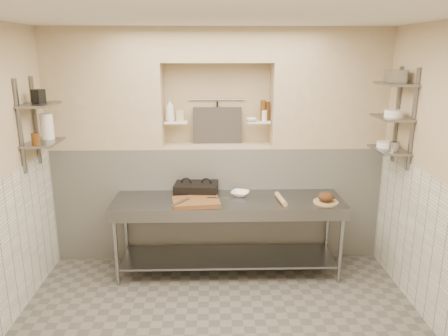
{
  "coord_description": "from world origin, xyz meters",
  "views": [
    {
      "loc": [
        -0.06,
        -3.49,
        2.53
      ],
      "look_at": [
        0.06,
        0.9,
        1.35
      ],
      "focal_mm": 35.0,
      "sensor_mm": 36.0,
      "label": 1
    }
  ],
  "objects_px": {
    "jug_left": "(47,126)",
    "mixing_bowl": "(240,193)",
    "panini_press": "(196,189)",
    "bread_loaf": "(326,197)",
    "cutting_board": "(196,202)",
    "bottle_soap": "(170,110)",
    "bowl_alcove": "(251,120)",
    "prep_table": "(228,221)",
    "rolling_pin": "(281,199)"
  },
  "relations": [
    {
      "from": "jug_left",
      "to": "mixing_bowl",
      "type": "bearing_deg",
      "value": 3.78
    },
    {
      "from": "panini_press",
      "to": "jug_left",
      "type": "distance_m",
      "value": 1.78
    },
    {
      "from": "jug_left",
      "to": "bread_loaf",
      "type": "bearing_deg",
      "value": -2.51
    },
    {
      "from": "cutting_board",
      "to": "bottle_soap",
      "type": "height_order",
      "value": "bottle_soap"
    },
    {
      "from": "bowl_alcove",
      "to": "bottle_soap",
      "type": "bearing_deg",
      "value": 178.51
    },
    {
      "from": "prep_table",
      "to": "bread_loaf",
      "type": "relative_size",
      "value": 14.45
    },
    {
      "from": "prep_table",
      "to": "panini_press",
      "type": "xyz_separation_m",
      "value": [
        -0.37,
        0.22,
        0.33
      ]
    },
    {
      "from": "bottle_soap",
      "to": "bowl_alcove",
      "type": "distance_m",
      "value": 0.98
    },
    {
      "from": "prep_table",
      "to": "bread_loaf",
      "type": "bearing_deg",
      "value": -6.64
    },
    {
      "from": "bowl_alcove",
      "to": "cutting_board",
      "type": "bearing_deg",
      "value": -135.19
    },
    {
      "from": "mixing_bowl",
      "to": "bottle_soap",
      "type": "bearing_deg",
      "value": 154.02
    },
    {
      "from": "panini_press",
      "to": "jug_left",
      "type": "height_order",
      "value": "jug_left"
    },
    {
      "from": "cutting_board",
      "to": "mixing_bowl",
      "type": "relative_size",
      "value": 2.46
    },
    {
      "from": "rolling_pin",
      "to": "jug_left",
      "type": "relative_size",
      "value": 1.36
    },
    {
      "from": "cutting_board",
      "to": "rolling_pin",
      "type": "xyz_separation_m",
      "value": [
        0.95,
        0.06,
        0.01
      ]
    },
    {
      "from": "jug_left",
      "to": "prep_table",
      "type": "bearing_deg",
      "value": -0.21
    },
    {
      "from": "cutting_board",
      "to": "jug_left",
      "type": "bearing_deg",
      "value": 175.11
    },
    {
      "from": "prep_table",
      "to": "cutting_board",
      "type": "relative_size",
      "value": 5.08
    },
    {
      "from": "rolling_pin",
      "to": "bread_loaf",
      "type": "bearing_deg",
      "value": -6.5
    },
    {
      "from": "cutting_board",
      "to": "mixing_bowl",
      "type": "height_order",
      "value": "mixing_bowl"
    },
    {
      "from": "prep_table",
      "to": "rolling_pin",
      "type": "xyz_separation_m",
      "value": [
        0.59,
        -0.07,
        0.29
      ]
    },
    {
      "from": "cutting_board",
      "to": "panini_press",
      "type": "bearing_deg",
      "value": 91.29
    },
    {
      "from": "prep_table",
      "to": "bottle_soap",
      "type": "height_order",
      "value": "bottle_soap"
    },
    {
      "from": "mixing_bowl",
      "to": "bread_loaf",
      "type": "bearing_deg",
      "value": -16.14
    },
    {
      "from": "bread_loaf",
      "to": "jug_left",
      "type": "bearing_deg",
      "value": 177.49
    },
    {
      "from": "bottle_soap",
      "to": "bowl_alcove",
      "type": "bearing_deg",
      "value": -1.49
    },
    {
      "from": "prep_table",
      "to": "jug_left",
      "type": "xyz_separation_m",
      "value": [
        -1.95,
        0.01,
        1.11
      ]
    },
    {
      "from": "mixing_bowl",
      "to": "panini_press",
      "type": "bearing_deg",
      "value": 172.08
    },
    {
      "from": "rolling_pin",
      "to": "bread_loaf",
      "type": "height_order",
      "value": "bread_loaf"
    },
    {
      "from": "prep_table",
      "to": "cutting_board",
      "type": "distance_m",
      "value": 0.48
    },
    {
      "from": "panini_press",
      "to": "mixing_bowl",
      "type": "bearing_deg",
      "value": -2.93
    },
    {
      "from": "mixing_bowl",
      "to": "bread_loaf",
      "type": "height_order",
      "value": "bread_loaf"
    },
    {
      "from": "mixing_bowl",
      "to": "bread_loaf",
      "type": "relative_size",
      "value": 1.16
    },
    {
      "from": "mixing_bowl",
      "to": "cutting_board",
      "type": "bearing_deg",
      "value": -151.42
    },
    {
      "from": "prep_table",
      "to": "mixing_bowl",
      "type": "distance_m",
      "value": 0.35
    },
    {
      "from": "panini_press",
      "to": "rolling_pin",
      "type": "distance_m",
      "value": 1.0
    },
    {
      "from": "bowl_alcove",
      "to": "jug_left",
      "type": "distance_m",
      "value": 2.31
    },
    {
      "from": "bottle_soap",
      "to": "panini_press",
      "type": "bearing_deg",
      "value": -46.58
    },
    {
      "from": "panini_press",
      "to": "bread_loaf",
      "type": "distance_m",
      "value": 1.49
    },
    {
      "from": "bread_loaf",
      "to": "cutting_board",
      "type": "bearing_deg",
      "value": -179.86
    },
    {
      "from": "bowl_alcove",
      "to": "jug_left",
      "type": "bearing_deg",
      "value": -167.09
    },
    {
      "from": "prep_table",
      "to": "mixing_bowl",
      "type": "bearing_deg",
      "value": 45.54
    },
    {
      "from": "bottle_soap",
      "to": "jug_left",
      "type": "xyz_separation_m",
      "value": [
        -1.27,
        -0.54,
        -0.1
      ]
    },
    {
      "from": "bottle_soap",
      "to": "bread_loaf",
      "type": "bearing_deg",
      "value": -20.91
    },
    {
      "from": "panini_press",
      "to": "bottle_soap",
      "type": "height_order",
      "value": "bottle_soap"
    },
    {
      "from": "mixing_bowl",
      "to": "jug_left",
      "type": "bearing_deg",
      "value": -176.22
    },
    {
      "from": "prep_table",
      "to": "jug_left",
      "type": "distance_m",
      "value": 2.24
    },
    {
      "from": "mixing_bowl",
      "to": "bread_loaf",
      "type": "distance_m",
      "value": 0.98
    },
    {
      "from": "bowl_alcove",
      "to": "bread_loaf",
      "type": "bearing_deg",
      "value": -39.51
    },
    {
      "from": "mixing_bowl",
      "to": "rolling_pin",
      "type": "distance_m",
      "value": 0.49
    }
  ]
}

